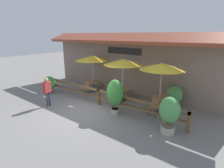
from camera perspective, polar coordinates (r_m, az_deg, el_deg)
The scene contains 20 objects.
ground_plane at distance 9.99m, azimuth -8.41°, elevation -8.50°, with size 60.00×60.00×0.00m, color slate.
building_facade at distance 12.45m, azimuth 4.93°, elevation 6.86°, with size 14.28×1.49×4.23m.
patio_railing at distance 10.44m, azimuth -4.42°, elevation -3.20°, with size 10.40×0.14×0.95m.
patio_umbrella_near at distance 12.60m, azimuth -6.47°, elevation 8.37°, with size 2.39×2.39×2.69m.
dining_table_near at distance 12.97m, azimuth -6.22°, elevation 0.16°, with size 0.93×0.93×0.76m.
chair_near_streetside at distance 12.53m, azimuth -8.48°, elevation -1.09°, with size 0.49×0.49×0.86m.
chair_near_wallside at distance 13.55m, azimuth -4.35°, elevation 0.34°, with size 0.47×0.47×0.86m.
patio_umbrella_middle at distance 10.73m, azimuth 3.59°, elevation 7.16°, with size 2.39×2.39×2.69m.
dining_table_middle at distance 11.16m, azimuth 3.42°, elevation -2.37°, with size 0.93×0.93×0.76m.
chair_middle_streetside at distance 10.73m, azimuth 1.08°, elevation -3.82°, with size 0.50×0.50×0.86m.
chair_middle_wallside at distance 11.72m, azimuth 5.27°, elevation -2.16°, with size 0.45×0.45×0.86m.
patio_umbrella_far at distance 9.56m, azimuth 16.03°, elevation 5.53°, with size 2.39×2.39×2.69m.
dining_table_far at distance 10.04m, azimuth 15.23°, elevation -5.02°, with size 0.93×0.93×0.76m.
chair_far_streetside at distance 9.45m, azimuth 13.71°, elevation -7.05°, with size 0.46×0.46×0.86m.
chair_far_wallside at distance 10.71m, azimuth 16.74°, elevation -4.55°, with size 0.49×0.49×0.86m.
potted_plant_corner_fern at distance 9.11m, azimuth 1.00°, elevation -3.15°, with size 0.91×0.82×1.87m.
potted_plant_broad_leaf at distance 13.39m, azimuth -19.67°, elevation 0.14°, with size 0.87×0.78×1.22m.
potted_plant_tall_tropical at distance 7.75m, azimuth 18.18°, elevation -8.98°, with size 0.87×0.79×1.64m.
potted_plant_small_flowering at distance 10.78m, azimuth 19.69°, elevation -3.41°, with size 0.95×0.85×1.28m.
pedestrian at distance 10.77m, azimuth -20.45°, elevation -1.29°, with size 0.29×0.59×1.72m.
Camera 1 is at (6.65, -6.25, 4.08)m, focal length 28.00 mm.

